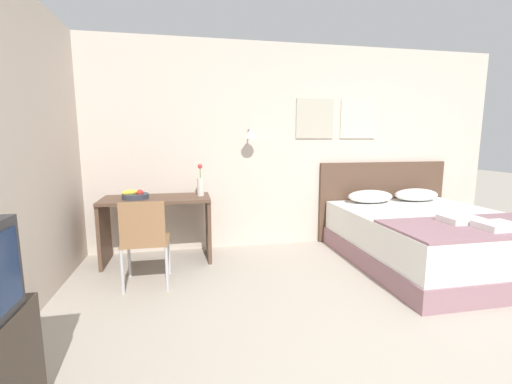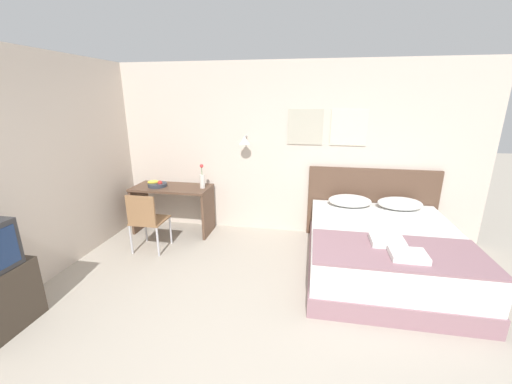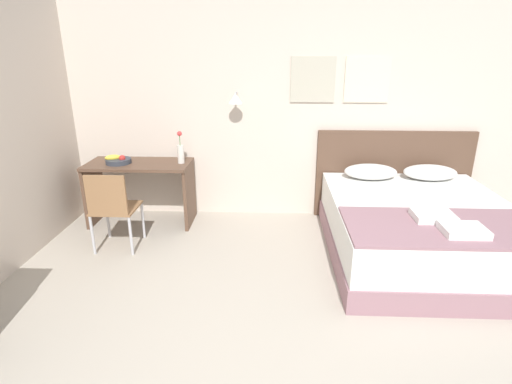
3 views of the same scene
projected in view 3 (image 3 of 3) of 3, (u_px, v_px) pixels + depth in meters
The scene contains 12 objects.
wall_back at pixel (283, 111), 4.84m from camera, with size 5.98×0.31×2.65m.
bed at pixel (419, 230), 4.07m from camera, with size 1.79×2.08×0.59m.
headboard at pixel (393, 175), 4.99m from camera, with size 1.91×0.06×1.11m.
pillow_left at pixel (371, 172), 4.71m from camera, with size 0.61×0.38×0.17m.
pillow_right at pixel (430, 172), 4.68m from camera, with size 0.61×0.38×0.17m.
throw_blanket at pixel (448, 227), 3.40m from camera, with size 1.73×0.83×0.02m.
folded_towel_near_foot at pixel (433, 216), 3.52m from camera, with size 0.35×0.27×0.06m.
folded_towel_mid_bed at pixel (464, 230), 3.24m from camera, with size 0.34×0.27×0.06m.
desk at pixel (140, 181), 4.82m from camera, with size 1.23×0.58×0.76m.
desk_chair at pixel (112, 205), 4.12m from camera, with size 0.44×0.44×0.87m.
fruit_bowl at pixel (118, 160), 4.70m from camera, with size 0.30×0.29×0.11m.
flower_vase at pixel (181, 152), 4.69m from camera, with size 0.08×0.08×0.38m.
Camera 3 is at (-0.10, -1.89, 2.02)m, focal length 28.00 mm.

